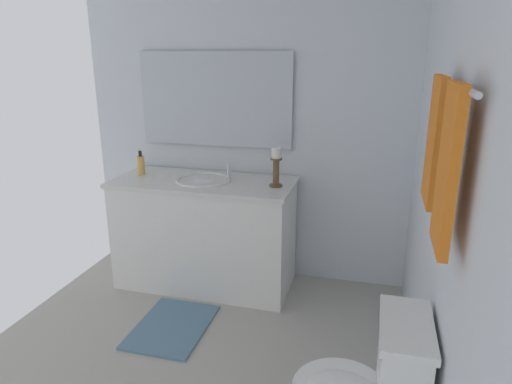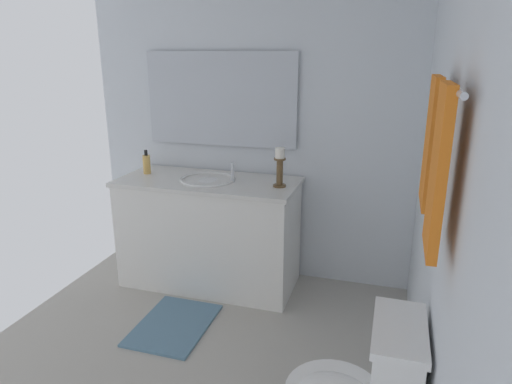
# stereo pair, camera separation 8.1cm
# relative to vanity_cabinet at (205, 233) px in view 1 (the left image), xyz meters

# --- Properties ---
(wall_back) EXTENTS (3.19, 0.04, 2.45)m
(wall_back) POSITION_rel_vanity_cabinet_xyz_m (1.27, 1.46, 0.82)
(wall_back) COLOR silver
(wall_back) RESTS_ON ground
(wall_left) EXTENTS (0.04, 2.47, 2.45)m
(wall_left) POSITION_rel_vanity_cabinet_xyz_m (-0.32, 0.23, 0.82)
(wall_left) COLOR silver
(wall_left) RESTS_ON ground
(vanity_cabinet) EXTENTS (0.58, 1.30, 0.81)m
(vanity_cabinet) POSITION_rel_vanity_cabinet_xyz_m (0.00, 0.00, 0.00)
(vanity_cabinet) COLOR white
(vanity_cabinet) RESTS_ON ground
(sink_basin) EXTENTS (0.40, 0.40, 0.24)m
(sink_basin) POSITION_rel_vanity_cabinet_xyz_m (0.00, 0.00, 0.37)
(sink_basin) COLOR white
(sink_basin) RESTS_ON vanity_cabinet
(mirror) EXTENTS (0.02, 1.16, 0.69)m
(mirror) POSITION_rel_vanity_cabinet_xyz_m (-0.28, 0.00, 0.95)
(mirror) COLOR silver
(candle_holder_tall) EXTENTS (0.09, 0.09, 0.27)m
(candle_holder_tall) POSITION_rel_vanity_cabinet_xyz_m (0.01, 0.53, 0.54)
(candle_holder_tall) COLOR brown
(candle_holder_tall) RESTS_ON vanity_cabinet
(soap_bottle) EXTENTS (0.06, 0.06, 0.18)m
(soap_bottle) POSITION_rel_vanity_cabinet_xyz_m (-0.04, -0.51, 0.48)
(soap_bottle) COLOR #E5B259
(soap_bottle) RESTS_ON vanity_cabinet
(towel_bar) EXTENTS (0.79, 0.02, 0.02)m
(towel_bar) POSITION_rel_vanity_cabinet_xyz_m (1.33, 1.40, 1.18)
(towel_bar) COLOR silver
(towel_near_vanity) EXTENTS (0.25, 0.03, 0.48)m
(towel_near_vanity) POSITION_rel_vanity_cabinet_xyz_m (1.13, 1.38, 0.96)
(towel_near_vanity) COLOR orange
(towel_near_vanity) RESTS_ON towel_bar
(towel_center) EXTENTS (0.24, 0.03, 0.50)m
(towel_center) POSITION_rel_vanity_cabinet_xyz_m (1.52, 1.38, 0.95)
(towel_center) COLOR orange
(towel_center) RESTS_ON towel_bar
(bath_mat) EXTENTS (0.60, 0.44, 0.02)m
(bath_mat) POSITION_rel_vanity_cabinet_xyz_m (0.62, 0.00, -0.40)
(bath_mat) COLOR slate
(bath_mat) RESTS_ON ground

